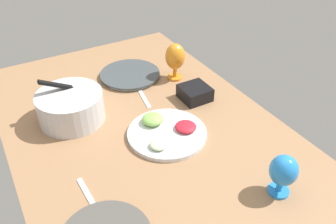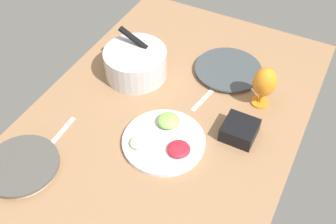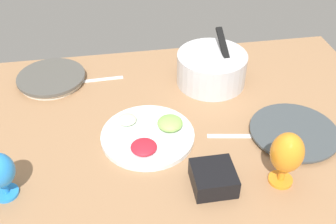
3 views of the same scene
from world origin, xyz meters
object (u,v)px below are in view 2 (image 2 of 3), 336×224
object	(u,v)px
fruit_platter	(164,139)
hurricane_glass_orange	(265,83)
dinner_plate_right	(228,70)
square_bowl_black	(240,129)
dinner_plate_left	(22,166)
mixing_bowl	(136,62)

from	to	relation	value
fruit_platter	hurricane_glass_orange	world-z (taller)	hurricane_glass_orange
dinner_plate_right	square_bowl_black	world-z (taller)	square_bowl_black
dinner_plate_left	fruit_platter	distance (cm)	52.21
hurricane_glass_orange	square_bowl_black	distance (cm)	22.03
hurricane_glass_orange	mixing_bowl	bearing A→B (deg)	98.19
mixing_bowl	square_bowl_black	bearing A→B (deg)	-103.38
dinner_plate_left	mixing_bowl	distance (cm)	63.98
mixing_bowl	fruit_platter	xyz separation A→B (cm)	(-28.61, -29.10, -5.32)
dinner_plate_right	mixing_bowl	size ratio (longest dim) A/B	1.10
mixing_bowl	hurricane_glass_orange	size ratio (longest dim) A/B	1.48
mixing_bowl	hurricane_glass_orange	distance (cm)	55.55
dinner_plate_left	fruit_platter	size ratio (longest dim) A/B	0.85
dinner_plate_right	hurricane_glass_orange	size ratio (longest dim) A/B	1.63
square_bowl_black	hurricane_glass_orange	bearing A→B (deg)	-4.79
dinner_plate_right	mixing_bowl	world-z (taller)	mixing_bowl
dinner_plate_left	hurricane_glass_orange	world-z (taller)	hurricane_glass_orange
hurricane_glass_orange	dinner_plate_left	bearing A→B (deg)	137.44
fruit_platter	hurricane_glass_orange	distance (cm)	45.71
dinner_plate_left	square_bowl_black	world-z (taller)	square_bowl_black
mixing_bowl	fruit_platter	size ratio (longest dim) A/B	0.86
dinner_plate_left	mixing_bowl	world-z (taller)	mixing_bowl
dinner_plate_right	square_bowl_black	xyz separation A→B (cm)	(-32.71, -17.26, 2.32)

